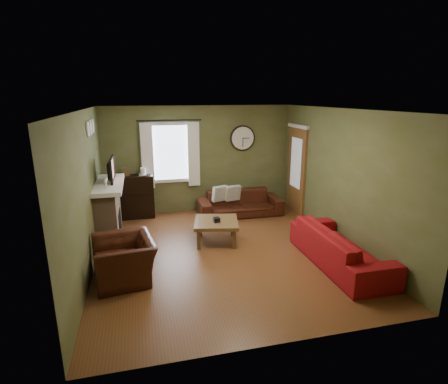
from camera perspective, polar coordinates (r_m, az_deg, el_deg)
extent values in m
cube|color=brown|center=(6.63, -0.03, -9.74)|extent=(4.60, 5.20, 0.00)
cube|color=white|center=(6.00, -0.03, 13.33)|extent=(4.60, 5.20, 0.00)
cube|color=brown|center=(6.09, -21.55, -0.13)|extent=(0.00, 5.20, 2.60)
cube|color=brown|center=(7.08, 18.40, 2.23)|extent=(0.00, 5.20, 2.60)
cube|color=brown|center=(8.68, -4.08, 5.32)|extent=(4.60, 0.00, 2.60)
cube|color=brown|center=(3.84, 9.22, -8.13)|extent=(4.60, 0.00, 2.60)
cube|color=#998265|center=(7.37, -18.32, -3.31)|extent=(0.40, 1.40, 1.10)
cube|color=black|center=(7.44, -16.70, -5.05)|extent=(0.04, 0.60, 0.55)
cube|color=white|center=(7.21, -18.48, 1.15)|extent=(0.58, 1.60, 0.08)
imported|color=black|center=(7.31, -18.38, 3.07)|extent=(0.08, 0.60, 0.35)
cube|color=#994C3F|center=(7.29, -17.79, 3.54)|extent=(0.02, 0.62, 0.36)
cylinder|color=white|center=(6.71, -21.32, 9.52)|extent=(0.28, 0.28, 0.03)
cylinder|color=white|center=(7.06, -20.97, 9.80)|extent=(0.28, 0.28, 0.03)
cylinder|color=white|center=(7.40, -20.66, 10.05)|extent=(0.28, 0.28, 0.03)
cylinder|color=black|center=(8.36, -8.90, 11.49)|extent=(0.03, 0.03, 1.50)
cube|color=white|center=(8.43, -12.41, 5.72)|extent=(0.28, 0.04, 1.55)
cube|color=white|center=(8.52, -4.96, 6.13)|extent=(0.28, 0.04, 1.55)
cube|color=brown|center=(8.70, 11.74, 3.38)|extent=(0.05, 0.90, 2.10)
imported|color=brown|center=(8.43, -13.70, 2.26)|extent=(0.18, 0.24, 0.02)
imported|color=#35160D|center=(8.52, 2.62, -1.81)|extent=(2.01, 0.79, 0.59)
cube|color=#A5A99F|center=(8.39, -0.69, -0.25)|extent=(0.38, 0.23, 0.37)
cube|color=#A5A99F|center=(8.44, 1.48, -0.17)|extent=(0.38, 0.18, 0.36)
imported|color=maroon|center=(6.38, 18.37, -8.48)|extent=(0.86, 2.20, 0.64)
imported|color=#35160D|center=(5.82, -15.96, -10.54)|extent=(1.05, 1.15, 0.67)
cube|color=black|center=(6.84, -1.22, -5.29)|extent=(0.13, 0.13, 0.09)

